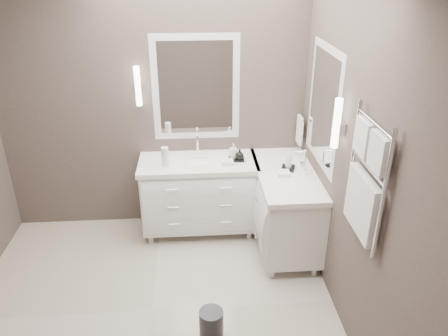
{
  "coord_description": "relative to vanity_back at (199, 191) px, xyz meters",
  "views": [
    {
      "loc": [
        0.42,
        -2.91,
        2.77
      ],
      "look_at": [
        0.68,
        0.7,
        1.01
      ],
      "focal_mm": 35.0,
      "sensor_mm": 36.0,
      "label": 1
    }
  ],
  "objects": [
    {
      "name": "floor",
      "position": [
        -0.45,
        -1.23,
        -0.49
      ],
      "size": [
        3.2,
        3.0,
        0.01
      ],
      "primitive_type": "cube",
      "color": "beige",
      "rests_on": "ground"
    },
    {
      "name": "wall_back",
      "position": [
        -0.45,
        0.28,
        0.86
      ],
      "size": [
        3.2,
        0.01,
        2.7
      ],
      "primitive_type": "cube",
      "color": "#4D413D",
      "rests_on": "floor"
    },
    {
      "name": "wall_front",
      "position": [
        -0.45,
        -2.73,
        0.86
      ],
      "size": [
        3.2,
        0.01,
        2.7
      ],
      "primitive_type": "cube",
      "color": "#4D413D",
      "rests_on": "floor"
    },
    {
      "name": "wall_right",
      "position": [
        1.15,
        -1.23,
        0.86
      ],
      "size": [
        0.01,
        3.0,
        2.7
      ],
      "primitive_type": "cube",
      "color": "#4D413D",
      "rests_on": "floor"
    },
    {
      "name": "vanity_back",
      "position": [
        0.0,
        0.0,
        0.0
      ],
      "size": [
        1.24,
        0.59,
        0.97
      ],
      "color": "white",
      "rests_on": "floor"
    },
    {
      "name": "vanity_right",
      "position": [
        0.88,
        -0.33,
        0.0
      ],
      "size": [
        0.59,
        1.24,
        0.97
      ],
      "color": "white",
      "rests_on": "floor"
    },
    {
      "name": "mirror_back",
      "position": [
        -0.0,
        0.26,
        1.06
      ],
      "size": [
        0.9,
        0.02,
        1.1
      ],
      "color": "white",
      "rests_on": "wall_back"
    },
    {
      "name": "mirror_right",
      "position": [
        1.14,
        -0.43,
        1.06
      ],
      "size": [
        0.02,
        0.9,
        1.1
      ],
      "color": "white",
      "rests_on": "wall_right"
    },
    {
      "name": "sconce_back",
      "position": [
        -0.58,
        0.2,
        1.11
      ],
      "size": [
        0.06,
        0.06,
        0.4
      ],
      "color": "white",
      "rests_on": "wall_back"
    },
    {
      "name": "sconce_right",
      "position": [
        1.08,
        -1.01,
        1.11
      ],
      "size": [
        0.06,
        0.06,
        0.4
      ],
      "color": "white",
      "rests_on": "wall_right"
    },
    {
      "name": "towel_bar_corner",
      "position": [
        1.09,
        0.13,
        0.63
      ],
      "size": [
        0.03,
        0.22,
        0.3
      ],
      "color": "white",
      "rests_on": "wall_right"
    },
    {
      "name": "towel_ladder",
      "position": [
        1.1,
        -1.63,
        0.91
      ],
      "size": [
        0.06,
        0.58,
        0.9
      ],
      "color": "white",
      "rests_on": "wall_right"
    },
    {
      "name": "waste_bin",
      "position": [
        0.06,
        -1.56,
        -0.35
      ],
      "size": [
        0.25,
        0.25,
        0.27
      ],
      "primitive_type": "cylinder",
      "rotation": [
        0.0,
        0.0,
        -0.35
      ],
      "color": "black",
      "rests_on": "floor"
    },
    {
      "name": "amenity_tray_back",
      "position": [
        0.4,
        -0.01,
        0.38
      ],
      "size": [
        0.17,
        0.13,
        0.02
      ],
      "primitive_type": "cube",
      "rotation": [
        0.0,
        0.0,
        -0.07
      ],
      "color": "black",
      "rests_on": "vanity_back"
    },
    {
      "name": "amenity_tray_right",
      "position": [
        0.89,
        -0.28,
        0.38
      ],
      "size": [
        0.17,
        0.2,
        0.03
      ],
      "primitive_type": "cube",
      "rotation": [
        0.0,
        0.0,
        -0.31
      ],
      "color": "black",
      "rests_on": "vanity_right"
    },
    {
      "name": "water_bottle",
      "position": [
        -0.33,
        -0.1,
        0.47
      ],
      "size": [
        0.09,
        0.09,
        0.21
      ],
      "primitive_type": "cylinder",
      "rotation": [
        0.0,
        0.0,
        0.25
      ],
      "color": "silver",
      "rests_on": "vanity_back"
    },
    {
      "name": "soap_bottle_a",
      "position": [
        0.37,
        0.01,
        0.46
      ],
      "size": [
        0.08,
        0.08,
        0.15
      ],
      "primitive_type": "imported",
      "rotation": [
        0.0,
        0.0,
        0.17
      ],
      "color": "white",
      "rests_on": "amenity_tray_back"
    },
    {
      "name": "soap_bottle_b",
      "position": [
        0.43,
        -0.04,
        0.44
      ],
      "size": [
        0.11,
        0.11,
        0.11
      ],
      "primitive_type": "imported",
      "rotation": [
        0.0,
        0.0,
        -0.33
      ],
      "color": "black",
      "rests_on": "amenity_tray_back"
    },
    {
      "name": "soap_bottle_c",
      "position": [
        0.89,
        -0.28,
        0.47
      ],
      "size": [
        0.09,
        0.09,
        0.17
      ],
      "primitive_type": "imported",
      "rotation": [
        0.0,
        0.0,
        0.39
      ],
      "color": "white",
      "rests_on": "amenity_tray_right"
    }
  ]
}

